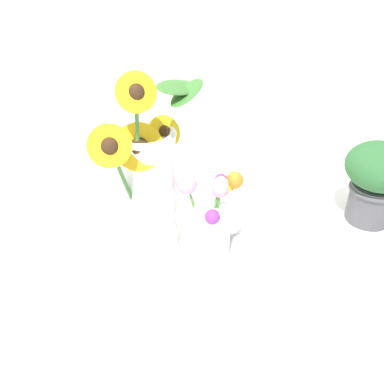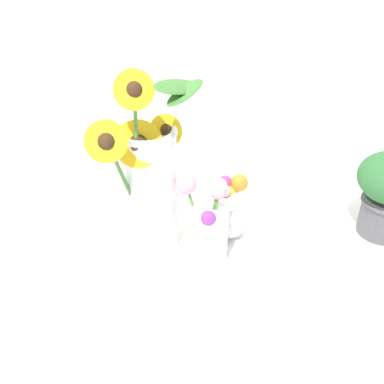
{
  "view_description": "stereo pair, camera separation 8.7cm",
  "coord_description": "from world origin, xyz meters",
  "views": [
    {
      "loc": [
        -0.34,
        -0.58,
        0.62
      ],
      "look_at": [
        -0.02,
        0.08,
        0.15
      ],
      "focal_mm": 42.0,
      "sensor_mm": 36.0,
      "label": 1
    },
    {
      "loc": [
        -0.26,
        -0.61,
        0.62
      ],
      "look_at": [
        -0.02,
        0.08,
        0.15
      ],
      "focal_mm": 42.0,
      "sensor_mm": 36.0,
      "label": 2
    }
  ],
  "objects": [
    {
      "name": "mason_jar_sunflowers",
      "position": [
        -0.1,
        0.12,
        0.17
      ],
      "size": [
        0.24,
        0.17,
        0.39
      ],
      "color": "silver",
      "rests_on": "serving_tray"
    },
    {
      "name": "potted_plant",
      "position": [
        0.4,
        0.02,
        0.11
      ],
      "size": [
        0.15,
        0.15,
        0.19
      ],
      "color": "#4C4C51",
      "rests_on": "ground_plane"
    },
    {
      "name": "serving_tray",
      "position": [
        -0.02,
        0.08,
        0.01
      ],
      "size": [
        0.48,
        0.48,
        0.02
      ],
      "color": "white",
      "rests_on": "ground_plane"
    },
    {
      "name": "vase_bulb_right",
      "position": [
        0.07,
        0.1,
        0.07
      ],
      "size": [
        0.08,
        0.08,
        0.14
      ],
      "color": "white",
      "rests_on": "serving_tray"
    },
    {
      "name": "ground_plane",
      "position": [
        0.0,
        0.0,
        0.0
      ],
      "size": [
        6.0,
        6.0,
        0.0
      ],
      "primitive_type": "plane",
      "color": "white"
    },
    {
      "name": "vase_small_center",
      "position": [
        -0.01,
        0.04,
        0.09
      ],
      "size": [
        0.09,
        0.1,
        0.18
      ],
      "color": "white",
      "rests_on": "serving_tray"
    }
  ]
}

